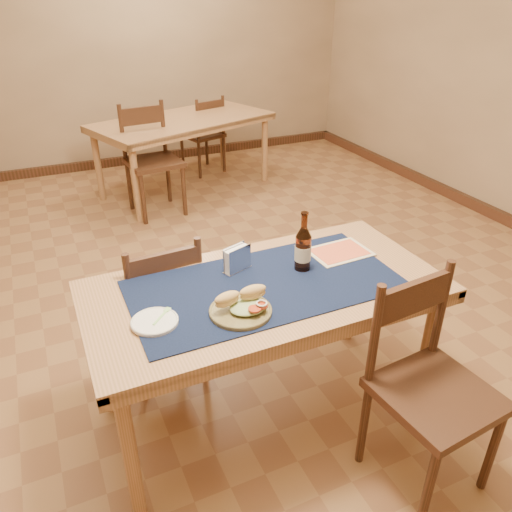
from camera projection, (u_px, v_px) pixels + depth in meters
name	position (u px, v px, depth m)	size (l,w,h in m)	color
room	(200.00, 103.00, 2.56)	(6.04, 7.04, 2.84)	olive
main_table	(265.00, 301.00, 2.27)	(1.60, 0.80, 0.75)	#AD7B51
placemat	(265.00, 285.00, 2.23)	(1.20, 0.60, 0.01)	#101A3D
baseboard	(211.00, 317.00, 3.21)	(6.00, 7.00, 0.10)	#452618
back_table	(183.00, 127.00, 5.01)	(1.94, 1.39, 0.75)	#AD7B51
chair_main_far	(161.00, 306.00, 2.61)	(0.43, 0.43, 0.88)	#452618
chair_main_near	(429.00, 384.00, 2.05)	(0.48, 0.48, 0.95)	#452618
chair_back_near	(152.00, 158.00, 4.60)	(0.50, 0.50, 1.00)	#452618
chair_back_far	(204.00, 133.00, 5.61)	(0.49, 0.49, 0.86)	#452618
sandwich_plate	(242.00, 306.00, 2.03)	(0.26, 0.26, 0.10)	olive
side_plate	(155.00, 321.00, 1.97)	(0.19, 0.19, 0.02)	white
fork	(163.00, 315.00, 2.00)	(0.10, 0.10, 0.00)	#9CE37C
beer_bottle	(303.00, 248.00, 2.30)	(0.08, 0.08, 0.29)	#4A210D
napkin_holder	(237.00, 259.00, 2.31)	(0.15, 0.09, 0.12)	silver
menu_card	(339.00, 252.00, 2.49)	(0.31, 0.23, 0.01)	beige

